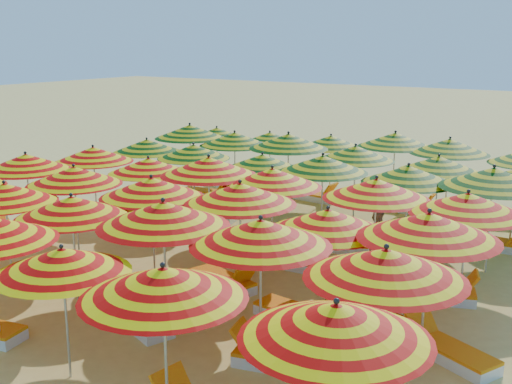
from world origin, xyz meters
TOP-DOWN VIEW (x-y plane):
  - ground at (0.00, 0.00)m, footprint 120.00×120.00m
  - umbrella_3 at (0.87, -6.39)m, footprint 2.38×2.38m
  - umbrella_4 at (3.09, -6.57)m, footprint 2.35×2.35m
  - umbrella_5 at (5.57, -6.40)m, footprint 2.81×2.81m
  - umbrella_7 at (-3.37, -4.31)m, footprint 2.79×2.79m
  - umbrella_8 at (-1.20, -4.36)m, footprint 2.97×2.97m
  - umbrella_9 at (1.07, -4.22)m, footprint 2.63×2.63m
  - umbrella_10 at (3.09, -4.13)m, footprint 3.03×3.03m
  - umbrella_11 at (5.38, -4.41)m, footprint 2.47×2.47m
  - umbrella_12 at (-5.58, -2.03)m, footprint 2.78×2.78m
  - umbrella_13 at (-3.36, -2.38)m, footprint 2.93×2.93m
  - umbrella_14 at (-0.89, -2.37)m, footprint 2.75×2.75m
  - umbrella_15 at (1.20, -1.97)m, footprint 2.37×2.37m
  - umbrella_16 at (3.44, -2.37)m, footprint 2.41×2.41m
  - umbrella_17 at (5.33, -2.37)m, footprint 3.17×3.17m
  - umbrella_18 at (-5.26, 0.02)m, footprint 2.51×2.51m
  - umbrella_19 at (-3.09, -0.05)m, footprint 2.77×2.77m
  - umbrella_20 at (-0.94, -0.21)m, footprint 2.58×2.58m
  - umbrella_21 at (0.88, -0.16)m, footprint 3.11×3.11m
  - umbrella_22 at (3.36, 0.12)m, footprint 3.03×3.03m
  - umbrella_23 at (5.36, -0.06)m, footprint 2.44×2.44m
  - umbrella_24 at (-5.34, 2.36)m, footprint 2.57×2.57m
  - umbrella_25 at (-3.40, 2.29)m, footprint 2.89×2.89m
  - umbrella_26 at (-0.93, 2.27)m, footprint 2.50×2.50m
  - umbrella_27 at (1.11, 1.97)m, footprint 2.82×2.82m
  - umbrella_28 at (3.34, 2.17)m, footprint 2.78×2.78m
  - umbrella_29 at (5.32, 2.22)m, footprint 3.06×3.06m
  - umbrella_30 at (-5.27, 4.46)m, footprint 2.50×2.50m
  - umbrella_31 at (-3.38, 4.43)m, footprint 3.01×3.01m
  - umbrella_32 at (-1.26, 4.28)m, footprint 2.88×2.88m
  - umbrella_33 at (0.99, 4.28)m, footprint 3.02×3.02m
  - umbrella_34 at (3.37, 4.49)m, footprint 2.83×2.83m
  - umbrella_36 at (-5.51, 6.33)m, footprint 2.25×2.25m
  - umbrella_37 at (-3.21, 6.35)m, footprint 2.72×2.72m
  - umbrella_38 at (-0.88, 6.45)m, footprint 2.76×2.76m
  - umbrella_39 at (1.26, 6.70)m, footprint 2.81×2.81m
  - umbrella_40 at (3.07, 6.44)m, footprint 2.99×2.99m
  - lounger_6 at (0.56, -4.38)m, footprint 1.83×1.16m
  - lounger_7 at (3.59, -4.26)m, footprint 1.82×0.97m
  - lounger_9 at (-6.18, -2.05)m, footprint 1.80×0.81m
  - lounger_10 at (0.70, -1.89)m, footprint 1.83×1.04m
  - lounger_11 at (2.94, -2.53)m, footprint 1.79×0.77m
  - lounger_12 at (5.84, -2.46)m, footprint 1.82×1.24m
  - lounger_13 at (-3.69, 0.09)m, footprint 1.83×1.07m
  - lounger_14 at (-0.43, -0.11)m, footprint 1.83×1.12m
  - lounger_15 at (1.38, 0.04)m, footprint 1.77×0.71m
  - lounger_16 at (4.86, -0.08)m, footprint 1.83×1.13m
  - lounger_17 at (-4.84, 2.14)m, footprint 1.79×0.81m
  - lounger_18 at (-2.90, 2.19)m, footprint 1.82×0.93m
  - lounger_19 at (1.71, 1.78)m, footprint 1.83×1.09m
  - lounger_20 at (-4.68, 4.55)m, footprint 1.79×0.80m
  - lounger_21 at (-2.78, 4.62)m, footprint 1.82×1.19m
  - lounger_22 at (3.87, 4.49)m, footprint 1.80×0.82m
  - lounger_23 at (4.93, 4.16)m, footprint 1.76×0.68m
  - lounger_24 at (-4.91, 6.13)m, footprint 1.82×1.22m
  - lounger_25 at (-2.61, 6.22)m, footprint 1.80×0.81m
  - lounger_26 at (-1.38, 6.22)m, footprint 1.78×0.73m
  - lounger_27 at (1.86, 6.54)m, footprint 1.74×0.61m
  - lounger_28 at (2.48, 6.41)m, footprint 1.77×0.69m
  - lounger_29 at (4.83, 6.49)m, footprint 1.83×1.11m
  - beachgoer_b at (2.92, 1.41)m, footprint 0.80×0.82m

SIDE VIEW (x-z plane):
  - ground at x=0.00m, z-range 0.00..0.00m
  - lounger_6 at x=0.56m, z-range -0.19..0.50m
  - lounger_7 at x=3.59m, z-range -0.19..0.50m
  - lounger_9 at x=-6.18m, z-range -0.19..0.50m
  - lounger_10 at x=0.70m, z-range -0.19..0.50m
  - lounger_11 at x=2.94m, z-range -0.19..0.50m
  - lounger_12 at x=5.84m, z-range -0.19..0.50m
  - lounger_13 at x=-3.69m, z-range -0.19..0.50m
  - lounger_14 at x=-0.43m, z-range -0.19..0.50m
  - lounger_15 at x=1.38m, z-range -0.19..0.50m
  - lounger_16 at x=4.86m, z-range -0.19..0.50m
  - lounger_17 at x=-4.84m, z-range -0.19..0.50m
  - lounger_18 at x=-2.90m, z-range -0.19..0.50m
  - lounger_19 at x=1.71m, z-range -0.19..0.50m
  - lounger_20 at x=-4.68m, z-range -0.19..0.50m
  - lounger_21 at x=-2.78m, z-range -0.19..0.50m
  - lounger_22 at x=3.87m, z-range -0.19..0.50m
  - lounger_23 at x=4.93m, z-range -0.19..0.50m
  - lounger_24 at x=-4.91m, z-range -0.19..0.50m
  - lounger_25 at x=-2.61m, z-range -0.19..0.50m
  - lounger_26 at x=-1.38m, z-range -0.19..0.50m
  - lounger_27 at x=1.86m, z-range -0.19..0.50m
  - lounger_28 at x=2.48m, z-range -0.19..0.50m
  - lounger_29 at x=4.83m, z-range -0.19..0.50m
  - beachgoer_b at x=2.92m, z-range 0.00..1.34m
  - umbrella_36 at x=-5.51m, z-range 0.85..3.09m
  - umbrella_37 at x=-3.21m, z-range 0.85..3.09m
  - umbrella_3 at x=0.87m, z-range 0.86..3.12m
  - umbrella_26 at x=-0.93m, z-range 0.87..3.14m
  - umbrella_38 at x=-0.88m, z-range 0.87..3.17m
  - umbrella_34 at x=3.37m, z-range 0.88..3.19m
  - umbrella_19 at x=-3.09m, z-range 0.88..3.19m
  - umbrella_24 at x=-5.34m, z-range 0.88..3.21m
  - umbrella_25 at x=-3.40m, z-range 0.89..3.22m
  - umbrella_16 at x=3.44m, z-range 0.90..3.26m
  - umbrella_7 at x=-3.37m, z-range 0.91..3.29m
  - umbrella_8 at x=-1.20m, z-range 0.91..3.31m
  - umbrella_18 at x=-5.26m, z-range 0.92..3.33m
  - umbrella_33 at x=0.99m, z-range 0.92..3.34m
  - umbrella_28 at x=3.34m, z-range 0.92..3.35m
  - umbrella_13 at x=-3.36m, z-range 0.93..3.36m
  - umbrella_5 at x=5.57m, z-range 0.93..3.38m
  - umbrella_4 at x=3.09m, z-range 0.93..3.38m
  - umbrella_14 at x=-0.89m, z-range 0.93..3.39m
  - umbrella_31 at x=-3.38m, z-range 0.93..3.39m
  - umbrella_23 at x=5.36m, z-range 0.94..3.40m
  - umbrella_22 at x=3.36m, z-range 0.94..3.42m
  - umbrella_12 at x=-5.58m, z-range 0.94..3.43m
  - umbrella_21 at x=0.88m, z-range 0.95..3.44m
  - umbrella_27 at x=1.11m, z-range 0.95..3.45m
  - umbrella_15 at x=1.20m, z-range 0.96..3.47m
  - umbrella_11 at x=5.38m, z-range 0.96..3.48m
  - umbrella_40 at x=3.07m, z-range 0.96..3.48m
  - umbrella_10 at x=3.09m, z-range 0.96..3.50m
  - umbrella_39 at x=1.26m, z-range 0.97..3.50m
  - umbrella_30 at x=-5.27m, z-range 0.98..3.55m
  - umbrella_9 at x=1.07m, z-range 0.98..3.56m
  - umbrella_17 at x=5.33m, z-range 0.98..3.56m
  - umbrella_20 at x=-0.94m, z-range 0.98..3.57m
  - umbrella_29 at x=5.32m, z-range 0.99..3.58m
  - umbrella_32 at x=-1.26m, z-range 0.99..3.59m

